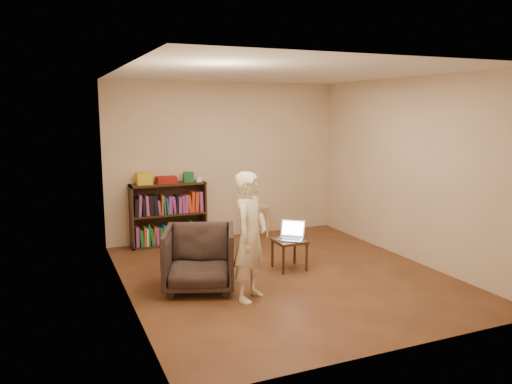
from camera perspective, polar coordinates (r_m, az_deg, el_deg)
name	(u,v)px	position (r m, az deg, el deg)	size (l,w,h in m)	color
floor	(284,275)	(6.67, 3.19, -9.47)	(4.50, 4.50, 0.00)	#462416
ceiling	(286,73)	(6.32, 3.41, 13.42)	(4.50, 4.50, 0.00)	silver
wall_back	(225,161)	(8.42, -3.52, 3.60)	(4.00, 4.00, 0.00)	beige
wall_left	(124,187)	(5.77, -14.81, 0.54)	(4.50, 4.50, 0.00)	beige
wall_right	(410,170)	(7.46, 17.21, 2.42)	(4.50, 4.50, 0.00)	beige
bookshelf	(168,218)	(8.13, -9.97, -2.90)	(1.20, 0.30, 1.00)	black
box_yellow	(144,178)	(7.94, -12.67, 1.53)	(0.23, 0.17, 0.19)	gold
red_cloth	(166,180)	(8.03, -10.22, 1.38)	(0.31, 0.22, 0.10)	maroon
box_green	(188,177)	(8.11, -7.73, 1.72)	(0.15, 0.15, 0.15)	#1B652E
box_white	(199,179)	(8.11, -6.57, 1.44)	(0.09, 0.09, 0.07)	white
stool	(256,211)	(8.52, -0.01, -2.17)	(0.38, 0.38, 0.55)	tan
armchair	(199,258)	(6.09, -6.48, -7.55)	(0.82, 0.85, 0.77)	#332622
side_table	(289,245)	(6.83, 3.83, -6.02)	(0.40, 0.40, 0.41)	black
laptop	(291,235)	(6.84, 4.04, -4.91)	(0.46, 0.46, 0.23)	#A7A6AB
person	(250,237)	(5.66, -0.64, -5.12)	(0.54, 0.35, 1.48)	beige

